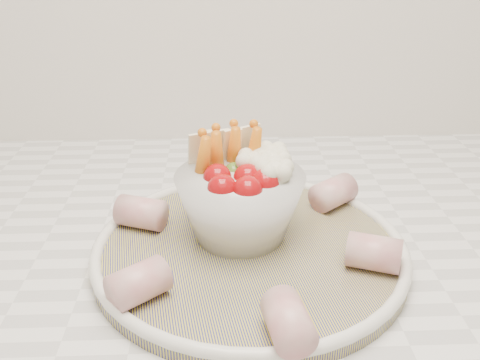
{
  "coord_description": "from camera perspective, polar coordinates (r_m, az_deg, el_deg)",
  "views": [
    {
      "loc": [
        -0.15,
        0.95,
        1.23
      ],
      "look_at": [
        -0.13,
        1.43,
        1.0
      ],
      "focal_mm": 40.0,
      "sensor_mm": 36.0,
      "label": 1
    }
  ],
  "objects": [
    {
      "name": "serving_platter",
      "position": [
        0.54,
        1.05,
        -7.38
      ],
      "size": [
        0.36,
        0.36,
        0.02
      ],
      "color": "navy",
      "rests_on": "kitchen_counter"
    },
    {
      "name": "veggie_bowl",
      "position": [
        0.54,
        0.17,
        -1.83
      ],
      "size": [
        0.13,
        0.13,
        0.11
      ],
      "color": "silver",
      "rests_on": "serving_platter"
    },
    {
      "name": "cured_meat_rolls",
      "position": [
        0.53,
        1.07,
        -5.5
      ],
      "size": [
        0.28,
        0.32,
        0.03
      ],
      "color": "#BA555C",
      "rests_on": "serving_platter"
    }
  ]
}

